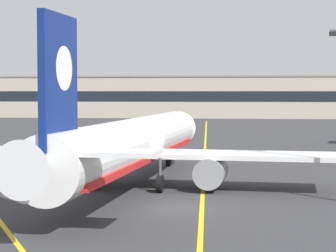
% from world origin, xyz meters
% --- Properties ---
extents(ground_plane, '(400.00, 400.00, 0.00)m').
position_xyz_m(ground_plane, '(0.00, 0.00, 0.00)').
color(ground_plane, '#353538').
extents(taxiway_centreline, '(8.62, 179.82, 0.01)m').
position_xyz_m(taxiway_centreline, '(0.00, 30.00, 0.00)').
color(taxiway_centreline, yellow).
rests_on(taxiway_centreline, ground).
extents(airliner_foreground, '(32.30, 41.52, 11.65)m').
position_xyz_m(airliner_foreground, '(-4.51, 8.34, 3.37)').
color(airliner_foreground, white).
rests_on(airliner_foreground, ground).
extents(safety_cone_by_nose_gear, '(0.44, 0.44, 0.55)m').
position_xyz_m(safety_cone_by_nose_gear, '(-4.03, 23.29, 0.26)').
color(safety_cone_by_nose_gear, orange).
rests_on(safety_cone_by_nose_gear, ground).
extents(terminal_building, '(165.16, 12.40, 11.74)m').
position_xyz_m(terminal_building, '(10.75, 139.87, 5.88)').
color(terminal_building, '#B2A893').
rests_on(terminal_building, ground).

